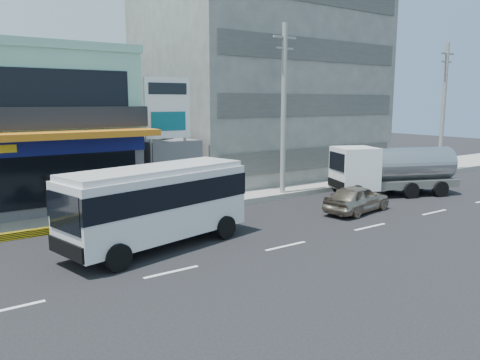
# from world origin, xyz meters

# --- Properties ---
(ground) EXTENTS (120.00, 120.00, 0.00)m
(ground) POSITION_xyz_m (0.00, 0.00, 0.00)
(ground) COLOR black
(ground) RESTS_ON ground
(sidewalk) EXTENTS (70.00, 5.00, 0.30)m
(sidewalk) POSITION_xyz_m (5.00, 9.50, 0.15)
(sidewalk) COLOR gray
(sidewalk) RESTS_ON ground
(concrete_building) EXTENTS (16.00, 12.00, 14.00)m
(concrete_building) POSITION_xyz_m (10.00, 15.00, 7.00)
(concrete_building) COLOR gray
(concrete_building) RESTS_ON ground
(gap_structure) EXTENTS (3.00, 6.00, 3.50)m
(gap_structure) POSITION_xyz_m (0.00, 12.00, 1.75)
(gap_structure) COLOR #4C4B50
(gap_structure) RESTS_ON ground
(satellite_dish) EXTENTS (1.50, 1.50, 0.15)m
(satellite_dish) POSITION_xyz_m (0.00, 11.00, 3.58)
(satellite_dish) COLOR slate
(satellite_dish) RESTS_ON gap_structure
(billboard) EXTENTS (2.60, 0.18, 6.90)m
(billboard) POSITION_xyz_m (-0.50, 9.20, 4.93)
(billboard) COLOR gray
(billboard) RESTS_ON ground
(utility_pole_near) EXTENTS (1.60, 0.30, 10.00)m
(utility_pole_near) POSITION_xyz_m (6.00, 7.40, 5.15)
(utility_pole_near) COLOR #999993
(utility_pole_near) RESTS_ON ground
(utility_pole_far) EXTENTS (1.60, 0.30, 10.00)m
(utility_pole_far) POSITION_xyz_m (22.00, 7.40, 5.15)
(utility_pole_far) COLOR #999993
(utility_pole_far) RESTS_ON ground
(minibus) EXTENTS (7.91, 4.03, 3.16)m
(minibus) POSITION_xyz_m (-4.18, 2.81, 1.89)
(minibus) COLOR silver
(minibus) RESTS_ON ground
(sedan) EXTENTS (4.42, 2.34, 1.43)m
(sedan) POSITION_xyz_m (6.72, 2.32, 0.72)
(sedan) COLOR tan
(sedan) RESTS_ON ground
(tanker_truck) EXTENTS (7.85, 4.79, 2.98)m
(tanker_truck) POSITION_xyz_m (11.70, 4.18, 1.60)
(tanker_truck) COLOR white
(tanker_truck) RESTS_ON ground
(motorcycle_rider) EXTENTS (1.66, 0.84, 2.04)m
(motorcycle_rider) POSITION_xyz_m (-6.47, 6.80, 0.67)
(motorcycle_rider) COLOR #5B0D17
(motorcycle_rider) RESTS_ON ground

